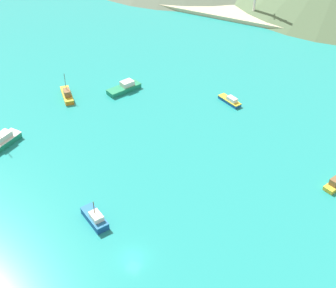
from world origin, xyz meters
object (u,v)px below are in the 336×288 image
fishing_boat_3 (67,95)px  fishing_boat_7 (125,88)px  fishing_boat_6 (0,143)px  fishing_boat_2 (95,218)px  fishing_boat_8 (230,101)px

fishing_boat_3 → fishing_boat_7: size_ratio=0.78×
fishing_boat_6 → fishing_boat_7: size_ratio=1.10×
fishing_boat_2 → fishing_boat_6: (-31.70, 8.82, 0.08)m
fishing_boat_7 → fishing_boat_8: 27.80m
fishing_boat_2 → fishing_boat_6: size_ratio=0.66×
fishing_boat_7 → fishing_boat_3: bearing=-137.2°
fishing_boat_2 → fishing_boat_7: 47.56m
fishing_boat_3 → fishing_boat_8: 41.64m
fishing_boat_6 → fishing_boat_8: (37.51, 41.21, -0.34)m
fishing_boat_8 → fishing_boat_2: bearing=-96.6°
fishing_boat_2 → fishing_boat_6: bearing=164.5°
fishing_boat_6 → fishing_boat_7: fishing_boat_6 is taller
fishing_boat_2 → fishing_boat_7: fishing_boat_2 is taller
fishing_boat_6 → fishing_boat_8: fishing_boat_6 is taller
fishing_boat_2 → fishing_boat_3: bearing=134.5°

